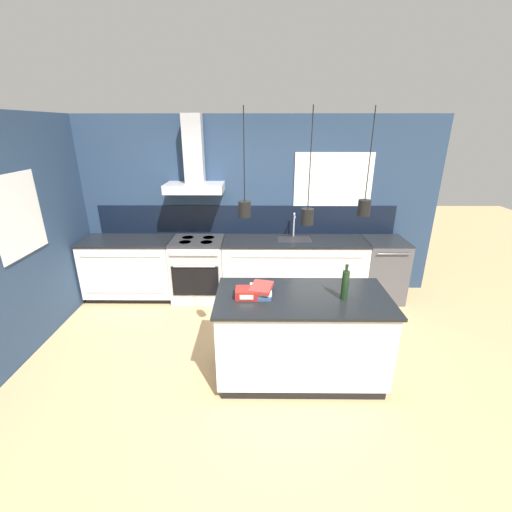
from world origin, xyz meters
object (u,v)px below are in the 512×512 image
at_px(bottle_on_island, 345,285).
at_px(red_supply_box, 247,293).
at_px(dishwasher, 382,269).
at_px(book_stack, 261,290).
at_px(oven_range, 199,269).

xyz_separation_m(bottle_on_island, red_supply_box, (-0.92, 0.03, -0.11)).
bearing_deg(dishwasher, book_stack, -136.85).
relative_size(dishwasher, red_supply_box, 4.27).
bearing_deg(book_stack, oven_range, 118.42).
height_order(dishwasher, red_supply_box, red_supply_box).
bearing_deg(red_supply_box, oven_range, 113.89).
xyz_separation_m(oven_range, bottle_on_island, (1.70, -1.78, 0.61)).
bearing_deg(dishwasher, oven_range, -179.91).
distance_m(oven_range, bottle_on_island, 2.53).
bearing_deg(bottle_on_island, red_supply_box, 178.28).
bearing_deg(oven_range, dishwasher, 0.09).
bearing_deg(bottle_on_island, book_stack, 173.32).
xyz_separation_m(dishwasher, red_supply_box, (-1.94, -1.76, 0.50)).
bearing_deg(oven_range, red_supply_box, -66.11).
bearing_deg(dishwasher, red_supply_box, -137.88).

